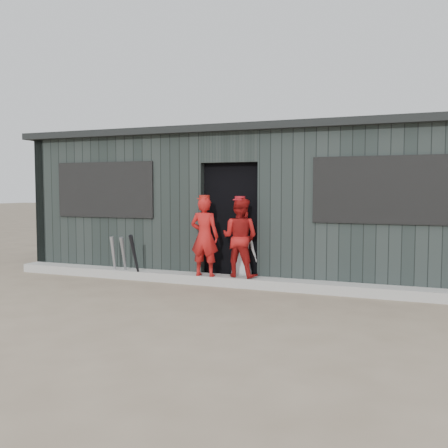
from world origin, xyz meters
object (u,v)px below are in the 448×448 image
at_px(bat_left, 114,257).
at_px(player_grey_back, 243,250).
at_px(bat_mid, 124,258).
at_px(bat_right, 135,258).
at_px(dugout, 256,203).
at_px(player_red_right, 240,237).
at_px(player_red_left, 205,236).

bearing_deg(bat_left, player_grey_back, 12.00).
bearing_deg(bat_left, bat_mid, -3.42).
bearing_deg(bat_right, bat_mid, 157.31).
height_order(player_grey_back, dugout, dugout).
height_order(player_red_right, player_grey_back, player_red_right).
distance_m(player_red_left, player_grey_back, 0.73).
relative_size(player_grey_back, dugout, 0.13).
bearing_deg(player_red_left, player_grey_back, -138.09).
bearing_deg(bat_mid, dugout, 44.70).
relative_size(bat_right, player_grey_back, 0.78).
xyz_separation_m(bat_right, dugout, (1.52, 1.93, 0.88)).
xyz_separation_m(bat_left, dugout, (2.04, 1.79, 0.92)).
bearing_deg(bat_right, player_red_right, 9.17).
relative_size(player_red_right, player_grey_back, 1.17).
bearing_deg(dugout, player_red_right, -81.28).
distance_m(bat_mid, player_red_right, 2.13).
height_order(player_red_right, dugout, dugout).
bearing_deg(player_red_right, player_red_left, 20.55).
relative_size(bat_left, player_red_right, 0.58).
distance_m(player_red_right, player_grey_back, 0.41).
distance_m(player_grey_back, dugout, 1.53).
xyz_separation_m(bat_left, player_red_right, (2.29, 0.15, 0.42)).
bearing_deg(player_red_left, player_red_right, -167.15).
distance_m(bat_mid, dugout, 2.73).
bearing_deg(player_grey_back, player_red_left, 61.38).
relative_size(bat_left, player_red_left, 0.57).
bearing_deg(player_grey_back, dugout, -64.53).
bearing_deg(bat_mid, player_grey_back, 13.58).
xyz_separation_m(player_red_right, player_grey_back, (-0.06, 0.33, -0.24)).
distance_m(bat_left, bat_right, 0.54).
bearing_deg(bat_right, player_grey_back, 19.70).
height_order(player_red_left, dugout, dugout).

